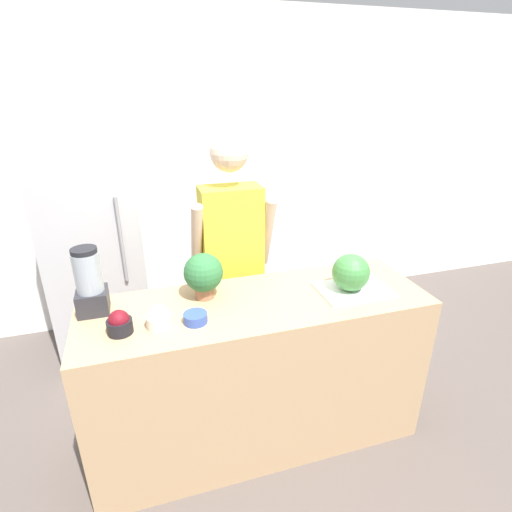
% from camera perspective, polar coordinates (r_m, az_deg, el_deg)
% --- Properties ---
extents(ground_plane, '(14.00, 14.00, 0.00)m').
position_cam_1_polar(ground_plane, '(2.55, 2.52, -28.60)').
color(ground_plane, '#564C47').
extents(wall_back, '(8.00, 0.06, 2.60)m').
position_cam_1_polar(wall_back, '(3.53, -7.77, 11.58)').
color(wall_back, white).
rests_on(wall_back, ground_plane).
extents(counter_island, '(1.87, 0.61, 0.94)m').
position_cam_1_polar(counter_island, '(2.42, 0.22, -16.17)').
color(counter_island, tan).
rests_on(counter_island, ground_plane).
extents(refrigerator, '(0.67, 0.71, 1.73)m').
position_cam_1_polar(refrigerator, '(3.25, -21.80, 1.03)').
color(refrigerator, '#B7B7BC').
rests_on(refrigerator, ground_plane).
extents(person, '(0.52, 0.27, 1.75)m').
position_cam_1_polar(person, '(2.64, -3.44, -1.27)').
color(person, gray).
rests_on(person, ground_plane).
extents(cutting_board, '(0.39, 0.28, 0.01)m').
position_cam_1_polar(cutting_board, '(2.31, 13.69, -4.68)').
color(cutting_board, white).
rests_on(cutting_board, counter_island).
extents(watermelon, '(0.21, 0.21, 0.21)m').
position_cam_1_polar(watermelon, '(2.25, 13.40, -2.31)').
color(watermelon, '#3D7F3D').
rests_on(watermelon, cutting_board).
extents(bowl_cherries, '(0.12, 0.12, 0.12)m').
position_cam_1_polar(bowl_cherries, '(1.97, -18.93, -9.08)').
color(bowl_cherries, black).
rests_on(bowl_cherries, counter_island).
extents(bowl_cream, '(0.12, 0.12, 0.11)m').
position_cam_1_polar(bowl_cream, '(1.97, -13.74, -8.62)').
color(bowl_cream, beige).
rests_on(bowl_cream, counter_island).
extents(bowl_small_blue, '(0.12, 0.12, 0.05)m').
position_cam_1_polar(bowl_small_blue, '(1.98, -8.65, -8.74)').
color(bowl_small_blue, '#334C9E').
rests_on(bowl_small_blue, counter_island).
extents(blender, '(0.15, 0.15, 0.35)m').
position_cam_1_polar(blender, '(2.14, -22.67, -3.63)').
color(blender, '#28282D').
rests_on(blender, counter_island).
extents(potted_plant, '(0.21, 0.21, 0.25)m').
position_cam_1_polar(potted_plant, '(2.14, -7.52, -2.54)').
color(potted_plant, '#996647').
rests_on(potted_plant, counter_island).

